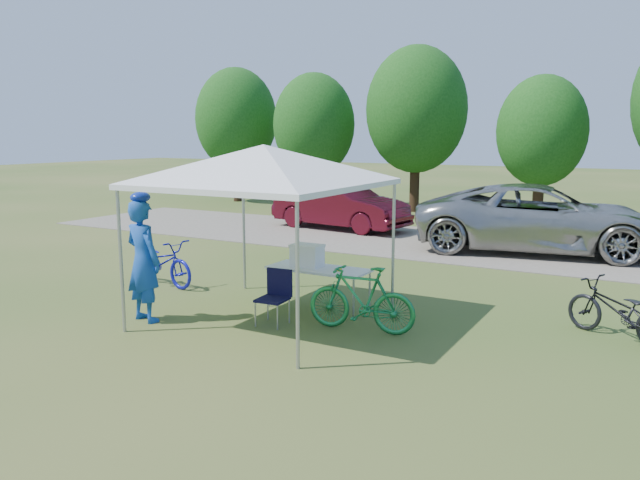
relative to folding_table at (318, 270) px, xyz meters
The scene contains 14 objects.
ground 1.25m from the folding_table, 111.15° to the right, with size 100.00×100.00×0.00m, color #2D5119.
gravel_strip 7.05m from the folding_table, 93.14° to the left, with size 24.00×5.00×0.02m, color gray.
canopy 2.27m from the folding_table, 111.15° to the right, with size 4.53×4.53×3.00m.
treeline 13.39m from the folding_table, 92.98° to the left, with size 24.89×4.28×6.30m.
folding_table is the anchor object (origin of this frame).
folding_chair 1.07m from the folding_table, 98.85° to the right, with size 0.46×0.48×0.84m.
cooler 0.32m from the folding_table, behind, with size 0.52×0.35×0.37m.
ice_cream_cup 0.43m from the folding_table, ahead, with size 0.08×0.08×0.06m, color yellow.
cyclist 2.80m from the folding_table, 136.47° to the right, with size 0.69×0.46×1.90m, color #1548AD.
bike_blue 3.45m from the folding_table, behind, with size 0.60×1.72×0.90m, color #1416B5.
bike_green 1.38m from the folding_table, 33.31° to the right, with size 0.46×1.64×0.99m, color #1C8140.
bike_dark 4.54m from the folding_table, ahead, with size 0.56×1.61×0.84m, color black.
minivan 7.41m from the folding_table, 72.15° to the left, with size 2.74×5.95×1.65m, color #A7A7A2.
sedan 8.84m from the folding_table, 115.14° to the left, with size 1.51×4.32×1.42m, color #4C0C18.
Camera 1 is at (5.36, -7.80, 2.88)m, focal length 35.00 mm.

